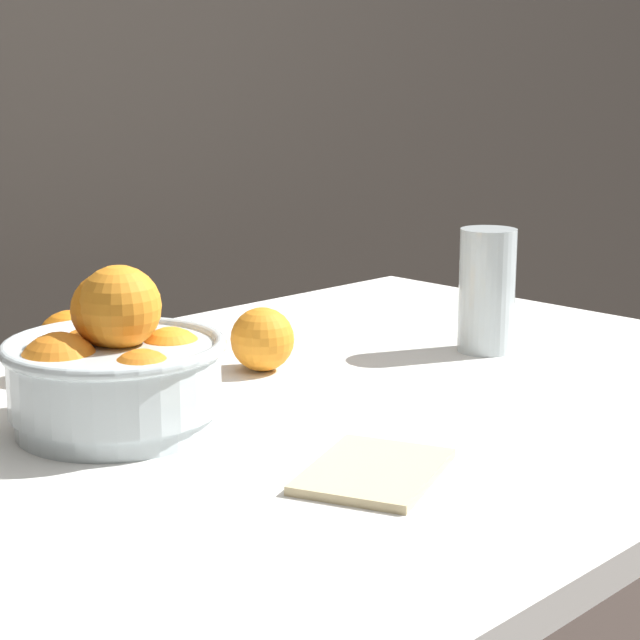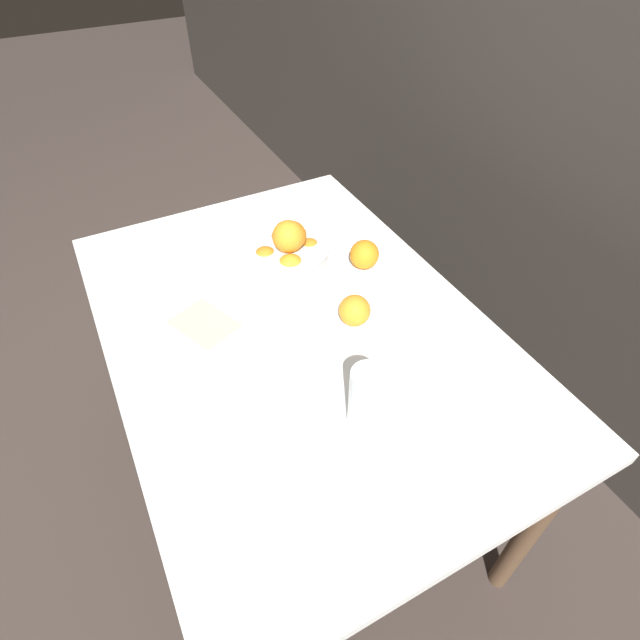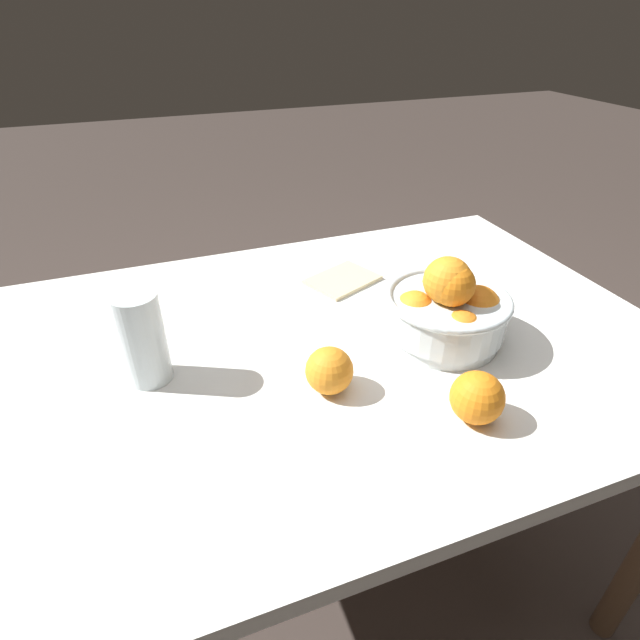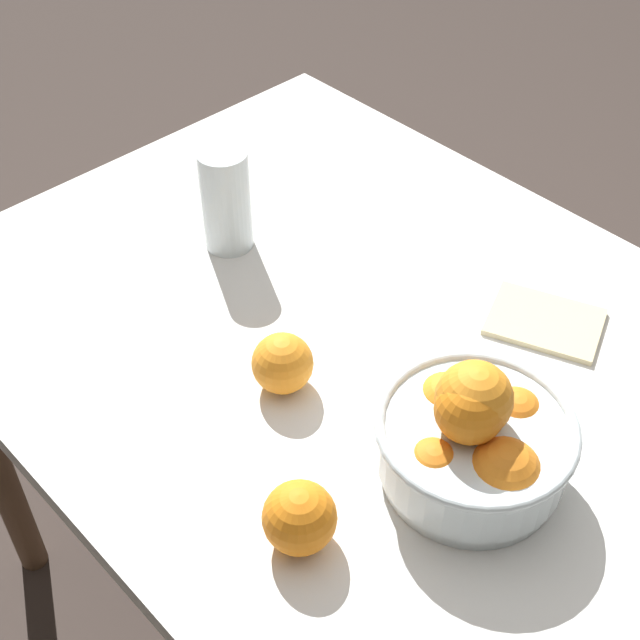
% 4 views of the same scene
% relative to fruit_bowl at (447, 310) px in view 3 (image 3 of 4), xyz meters
% --- Properties ---
extents(ground_plane, '(12.00, 12.00, 0.00)m').
position_rel_fruit_bowl_xyz_m(ground_plane, '(0.18, -0.07, -0.77)').
color(ground_plane, '#3D332D').
extents(dining_table, '(1.20, 0.83, 0.71)m').
position_rel_fruit_bowl_xyz_m(dining_table, '(0.18, -0.07, -0.14)').
color(dining_table, white).
rests_on(dining_table, ground_plane).
extents(fruit_bowl, '(0.21, 0.21, 0.16)m').
position_rel_fruit_bowl_xyz_m(fruit_bowl, '(0.00, 0.00, 0.00)').
color(fruit_bowl, silver).
rests_on(fruit_bowl, dining_table).
extents(juice_glass, '(0.07, 0.07, 0.15)m').
position_rel_fruit_bowl_xyz_m(juice_glass, '(0.49, -0.06, 0.01)').
color(juice_glass, '#F4A314').
rests_on(juice_glass, dining_table).
extents(orange_loose_near_bowl, '(0.07, 0.07, 0.07)m').
position_rel_fruit_bowl_xyz_m(orange_loose_near_bowl, '(0.24, 0.06, -0.02)').
color(orange_loose_near_bowl, orange).
rests_on(orange_loose_near_bowl, dining_table).
extents(orange_loose_front, '(0.08, 0.08, 0.08)m').
position_rel_fruit_bowl_xyz_m(orange_loose_front, '(0.07, 0.19, -0.02)').
color(orange_loose_front, orange).
rests_on(orange_loose_front, dining_table).
extents(napkin, '(0.17, 0.15, 0.01)m').
position_rel_fruit_bowl_xyz_m(napkin, '(0.08, -0.26, -0.06)').
color(napkin, beige).
rests_on(napkin, dining_table).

